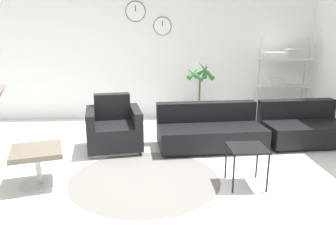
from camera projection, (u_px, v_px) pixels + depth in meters
ground_plane at (152, 172)px, 4.14m from camera, size 12.00×12.00×0.00m
wall_back at (151, 48)px, 6.42m from camera, size 12.00×0.09×2.80m
round_rug at (145, 179)px, 3.94m from camera, size 1.81×1.81×0.01m
armchair_red at (114, 130)px, 4.92m from camera, size 0.90×0.90×0.80m
couch_low at (210, 132)px, 5.01m from camera, size 1.63×0.92×0.65m
couch_second at (302, 128)px, 5.19m from camera, size 1.32×0.89×0.65m
side_table at (247, 151)px, 3.69m from camera, size 0.42×0.42×0.47m
potted_plant at (199, 101)px, 6.31m from camera, size 0.58×0.56×1.22m
shelf_unit at (283, 65)px, 6.30m from camera, size 0.97×0.28×1.61m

